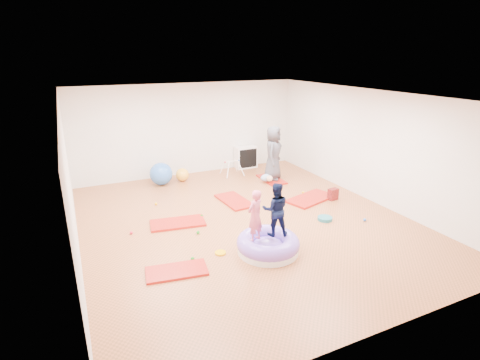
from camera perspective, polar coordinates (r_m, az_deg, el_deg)
name	(u,v)px	position (r m, az deg, el deg)	size (l,w,h in m)	color
room	(246,162)	(8.08, 0.90, 2.74)	(7.01, 8.01, 2.81)	#B26136
gym_mat_front_left	(177,271)	(6.81, -9.63, -13.52)	(1.06, 0.53, 0.04)	red
gym_mat_mid_left	(178,223)	(8.54, -9.48, -6.48)	(1.20, 0.60, 0.05)	red
gym_mat_center_back	(234,201)	(9.65, -0.86, -3.17)	(1.20, 0.60, 0.05)	red
gym_mat_right	(311,198)	(9.96, 10.73, -2.79)	(1.34, 0.67, 0.06)	red
gym_mat_rear_right	(271,179)	(11.32, 4.81, 0.12)	(1.07, 0.54, 0.04)	red
inflatable_cushion	(268,245)	(7.29, 4.28, -9.81)	(1.21, 1.21, 0.38)	white
child_pink	(255,213)	(6.87, 2.30, -5.09)	(0.37, 0.24, 1.00)	#D95B77
child_navy	(275,207)	(7.10, 5.43, -4.11)	(0.51, 0.40, 1.06)	black
adult_caregiver	(273,153)	(11.07, 5.08, 4.12)	(0.78, 0.51, 1.60)	#43424A
infant	(267,178)	(11.00, 4.18, 0.34)	(0.38, 0.39, 0.23)	#8DA9CE
ball_pit_balls	(224,220)	(8.55, -2.42, -6.10)	(5.00, 3.04, 0.07)	#F7B501
exercise_ball_blue	(161,174)	(11.03, -11.93, 0.93)	(0.65, 0.65, 0.65)	blue
exercise_ball_orange	(182,175)	(11.27, -8.78, 0.80)	(0.39, 0.39, 0.39)	yellow
infant_play_gym	(232,166)	(11.61, -1.23, 2.19)	(0.62, 0.59, 0.47)	white
cube_shelf	(246,157)	(12.42, 0.92, 3.49)	(0.71, 0.35, 0.71)	white
balance_disc	(325,219)	(8.83, 12.82, -5.75)	(0.34, 0.34, 0.07)	#206B76
backpack	(333,194)	(10.03, 13.99, -2.11)	(0.26, 0.16, 0.30)	#AF1C1A
yellow_toy	(220,253)	(7.28, -3.00, -11.02)	(0.21, 0.21, 0.03)	#F7B501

